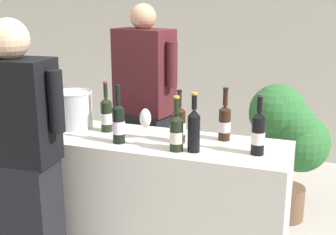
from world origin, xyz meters
TOP-DOWN VIEW (x-y plane):
  - wall_back at (0.00, 2.60)m, footprint 8.00×0.10m
  - counter at (0.00, 0.00)m, footprint 1.81×0.53m
  - wine_bottle_0 at (-0.28, 0.06)m, footprint 0.07×0.07m
  - wine_bottle_1 at (0.24, 0.01)m, footprint 0.08×0.08m
  - wine_bottle_2 at (-0.10, -0.12)m, footprint 0.07×0.07m
  - wine_bottle_3 at (0.37, -0.12)m, footprint 0.07×0.07m
  - wine_bottle_4 at (0.72, -0.05)m, footprint 0.08×0.08m
  - wine_bottle_5 at (0.49, 0.14)m, footprint 0.07×0.07m
  - wine_bottle_6 at (-0.71, -0.01)m, footprint 0.08×0.08m
  - wine_bottle_7 at (0.27, -0.14)m, footprint 0.08×0.08m
  - wine_bottle_8 at (-0.75, -0.10)m, footprint 0.08×0.08m
  - wine_glass at (0.02, -0.00)m, footprint 0.07×0.07m
  - ice_bucket at (-0.52, 0.07)m, footprint 0.25×0.25m
  - person_server at (-0.24, 0.63)m, footprint 0.57×0.34m
  - person_guest at (-0.51, -0.53)m, footprint 0.58×0.27m
  - potted_shrub at (0.80, 1.08)m, footprint 0.65×0.49m

SIDE VIEW (x-z plane):
  - counter at x=0.00m, z-range 0.00..0.94m
  - potted_shrub at x=0.80m, z-range 0.18..1.30m
  - person_guest at x=-0.51m, z-range -0.02..1.67m
  - person_server at x=-0.24m, z-range -0.02..1.72m
  - wine_bottle_7 at x=0.27m, z-range 0.89..1.21m
  - wine_bottle_1 at x=0.24m, z-range 0.89..1.21m
  - wine_bottle_5 at x=0.49m, z-range 0.89..1.21m
  - wine_bottle_0 at x=-0.28m, z-range 0.89..1.22m
  - wine_bottle_6 at x=-0.71m, z-range 0.90..1.22m
  - ice_bucket at x=-0.52m, z-range 0.94..1.18m
  - wine_bottle_8 at x=-0.75m, z-range 0.89..1.24m
  - wine_glass at x=0.02m, z-range 0.97..1.16m
  - wine_bottle_2 at x=-0.10m, z-range 0.89..1.24m
  - wine_bottle_4 at x=0.72m, z-range 0.89..1.24m
  - wine_bottle_3 at x=0.37m, z-range 0.90..1.24m
  - wall_back at x=0.00m, z-range 0.00..2.80m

